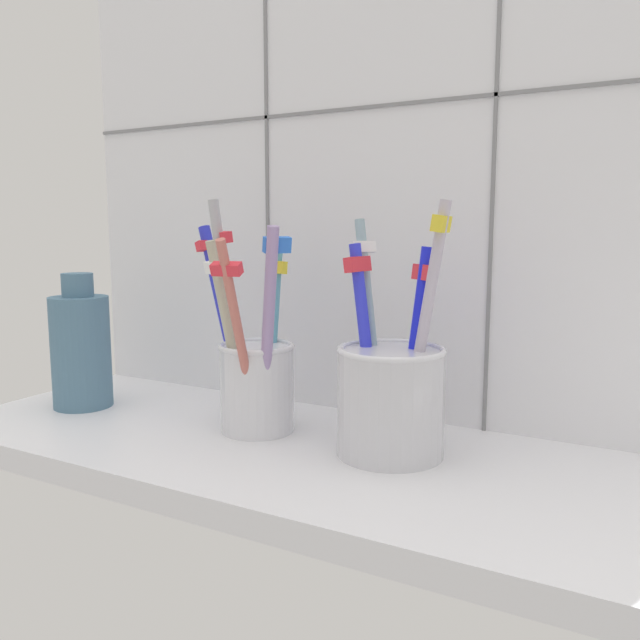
# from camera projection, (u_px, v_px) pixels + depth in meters

# --- Properties ---
(counter_slab) EXTENTS (0.64, 0.22, 0.02)m
(counter_slab) POSITION_uv_depth(u_px,v_px,m) (308.00, 461.00, 0.49)
(counter_slab) COLOR silver
(counter_slab) RESTS_ON ground
(tile_wall_back) EXTENTS (0.64, 0.02, 0.45)m
(tile_wall_back) POSITION_uv_depth(u_px,v_px,m) (375.00, 185.00, 0.57)
(tile_wall_back) COLOR white
(tile_wall_back) RESTS_ON ground
(toothbrush_cup_left) EXTENTS (0.11, 0.11, 0.19)m
(toothbrush_cup_left) POSITION_uv_depth(u_px,v_px,m) (254.00, 371.00, 0.53)
(toothbrush_cup_left) COLOR silver
(toothbrush_cup_left) RESTS_ON counter_slab
(toothbrush_cup_right) EXTENTS (0.09, 0.08, 0.19)m
(toothbrush_cup_right) POSITION_uv_depth(u_px,v_px,m) (391.00, 392.00, 0.47)
(toothbrush_cup_right) COLOR silver
(toothbrush_cup_right) RESTS_ON counter_slab
(ceramic_vase) EXTENTS (0.05, 0.05, 0.13)m
(ceramic_vase) POSITION_uv_depth(u_px,v_px,m) (80.00, 348.00, 0.60)
(ceramic_vase) COLOR slate
(ceramic_vase) RESTS_ON counter_slab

